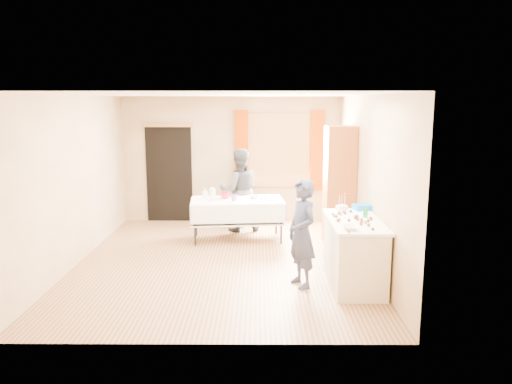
{
  "coord_description": "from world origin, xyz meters",
  "views": [
    {
      "loc": [
        0.58,
        -7.59,
        2.51
      ],
      "look_at": [
        0.53,
        0.0,
        1.12
      ],
      "focal_mm": 35.0,
      "sensor_mm": 36.0,
      "label": 1
    }
  ],
  "objects_px": {
    "party_table": "(237,216)",
    "woman": "(239,190)",
    "girl": "(302,233)",
    "cabinet": "(339,186)",
    "counter": "(354,252)",
    "chair": "(238,210)"
  },
  "relations": [
    {
      "from": "counter",
      "to": "woman",
      "type": "bearing_deg",
      "value": 120.38
    },
    {
      "from": "chair",
      "to": "girl",
      "type": "height_order",
      "value": "girl"
    },
    {
      "from": "party_table",
      "to": "woman",
      "type": "bearing_deg",
      "value": 83.22
    },
    {
      "from": "counter",
      "to": "chair",
      "type": "xyz_separation_m",
      "value": [
        -1.73,
        3.34,
        -0.15
      ]
    },
    {
      "from": "party_table",
      "to": "chair",
      "type": "bearing_deg",
      "value": 85.87
    },
    {
      "from": "chair",
      "to": "woman",
      "type": "xyz_separation_m",
      "value": [
        0.04,
        -0.46,
        0.5
      ]
    },
    {
      "from": "party_table",
      "to": "counter",
      "type": "bearing_deg",
      "value": -58.13
    },
    {
      "from": "counter",
      "to": "chair",
      "type": "height_order",
      "value": "chair"
    },
    {
      "from": "cabinet",
      "to": "party_table",
      "type": "height_order",
      "value": "cabinet"
    },
    {
      "from": "chair",
      "to": "party_table",
      "type": "bearing_deg",
      "value": -65.23
    },
    {
      "from": "girl",
      "to": "woman",
      "type": "relative_size",
      "value": 0.92
    },
    {
      "from": "girl",
      "to": "woman",
      "type": "bearing_deg",
      "value": 173.54
    },
    {
      "from": "cabinet",
      "to": "party_table",
      "type": "xyz_separation_m",
      "value": [
        -1.8,
        0.24,
        -0.6
      ]
    },
    {
      "from": "chair",
      "to": "girl",
      "type": "bearing_deg",
      "value": -50.18
    },
    {
      "from": "cabinet",
      "to": "chair",
      "type": "bearing_deg",
      "value": 143.85
    },
    {
      "from": "girl",
      "to": "woman",
      "type": "distance_m",
      "value": 3.11
    },
    {
      "from": "party_table",
      "to": "girl",
      "type": "bearing_deg",
      "value": -72.56
    },
    {
      "from": "cabinet",
      "to": "woman",
      "type": "distance_m",
      "value": 2.0
    },
    {
      "from": "cabinet",
      "to": "chair",
      "type": "height_order",
      "value": "cabinet"
    },
    {
      "from": "cabinet",
      "to": "counter",
      "type": "bearing_deg",
      "value": -92.86
    },
    {
      "from": "cabinet",
      "to": "counter",
      "type": "distance_m",
      "value": 2.09
    },
    {
      "from": "party_table",
      "to": "girl",
      "type": "relative_size",
      "value": 1.18
    }
  ]
}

